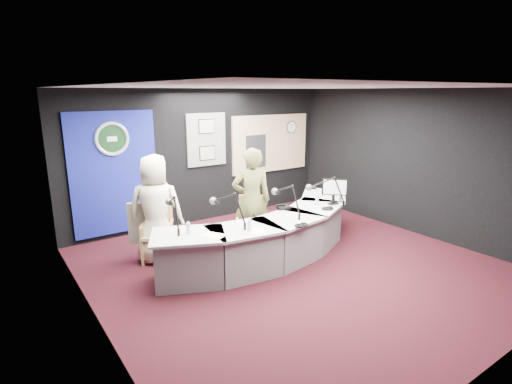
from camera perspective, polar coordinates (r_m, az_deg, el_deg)
ground at (r=6.57m, az=5.54°, el=-10.51°), size 6.00×6.00×0.00m
ceiling at (r=5.97m, az=6.20°, el=14.69°), size 6.00×6.00×0.02m
wall_back at (r=8.57m, az=-7.41°, el=5.09°), size 6.00×0.02×2.80m
wall_front at (r=4.41m, az=32.34°, el=-5.78°), size 6.00×0.02×2.80m
wall_left at (r=4.79m, az=-22.51°, el=-3.18°), size 0.02×6.00×2.80m
wall_right at (r=8.37m, az=21.63°, el=3.99°), size 0.02×6.00×2.80m
broadcast_desk at (r=6.79m, az=2.26°, el=-6.18°), size 4.50×1.90×0.75m
backdrop_panel at (r=7.89m, az=-19.57°, el=2.48°), size 1.60×0.05×2.30m
agency_seal at (r=7.75m, az=-19.89°, el=7.14°), size 0.63×0.07×0.63m
seal_center at (r=7.75m, az=-19.90°, el=7.14°), size 0.48×0.01×0.48m
pinboard at (r=8.52m, az=-7.09°, el=7.43°), size 0.90×0.04×1.10m
framed_photo_upper at (r=8.47m, az=-7.05°, el=9.29°), size 0.34×0.02×0.27m
framed_photo_lower at (r=8.53m, az=-6.94°, el=5.54°), size 0.34×0.02×0.27m
booth_window_frame at (r=9.46m, az=2.12°, el=6.97°), size 2.12×0.06×1.32m
booth_glow at (r=9.45m, az=2.16°, el=6.96°), size 2.00×0.02×1.20m
equipment_rack at (r=9.19m, az=-0.02°, el=5.82°), size 0.55×0.02×0.75m
wall_clock at (r=9.77m, az=5.09°, el=9.22°), size 0.28×0.01×0.28m
armchair_left at (r=6.79m, az=-13.90°, el=-6.02°), size 0.67×0.67×0.88m
armchair_right at (r=6.97m, az=-0.63°, el=-4.79°), size 0.75×0.75×0.95m
draped_jacket at (r=6.89m, az=-15.74°, el=-4.28°), size 0.49×0.33×0.70m
person_man at (r=6.65m, az=-14.13°, el=-2.36°), size 1.04×0.94×1.79m
person_woman at (r=6.84m, az=-0.64°, el=-1.27°), size 0.79×0.68×1.84m
computer_monitor at (r=7.30m, az=11.05°, el=0.71°), size 0.31×0.32×0.29m
desk_phone at (r=6.96m, az=3.97°, el=-2.24°), size 0.27×0.24×0.05m
headphones_near at (r=7.04m, az=10.18°, el=-2.30°), size 0.22×0.22×0.04m
headphones_far at (r=6.11m, az=6.49°, el=-4.72°), size 0.19×0.19×0.03m
paper_stack at (r=5.73m, az=-6.19°, el=-6.19°), size 0.37×0.40×0.00m
notepad at (r=5.85m, az=0.41°, el=-5.67°), size 0.36×0.39×0.00m
boom_mic_a at (r=5.99m, az=-11.74°, el=-2.50°), size 0.25×0.73×0.60m
boom_mic_b at (r=6.03m, az=-3.95°, el=-2.12°), size 0.32×0.71×0.60m
boom_mic_c at (r=6.55m, az=4.42°, el=-0.80°), size 0.16×0.74×0.60m
boom_mic_d at (r=7.14m, az=10.04°, el=0.29°), size 0.61×0.49×0.60m
water_bottles at (r=6.46m, az=3.40°, el=-2.95°), size 3.13×0.49×0.18m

